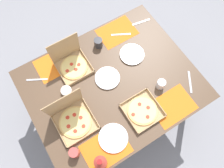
# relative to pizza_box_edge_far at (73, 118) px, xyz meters

# --- Properties ---
(ground_plane) EXTENTS (6.00, 6.00, 0.00)m
(ground_plane) POSITION_rel_pizza_box_edge_far_xyz_m (0.43, 0.10, -0.83)
(ground_plane) COLOR gray
(dining_table) EXTENTS (1.47, 1.18, 0.78)m
(dining_table) POSITION_rel_pizza_box_edge_far_xyz_m (0.43, 0.10, -0.15)
(dining_table) COLOR #3F3328
(dining_table) RESTS_ON ground_plane
(placemat_near_left) EXTENTS (0.36, 0.26, 0.00)m
(placemat_near_left) POSITION_rel_pizza_box_edge_far_xyz_m (0.10, -0.34, -0.05)
(placemat_near_left) COLOR orange
(placemat_near_left) RESTS_ON dining_table
(placemat_near_right) EXTENTS (0.36, 0.26, 0.00)m
(placemat_near_right) POSITION_rel_pizza_box_edge_far_xyz_m (0.76, -0.34, -0.05)
(placemat_near_right) COLOR orange
(placemat_near_right) RESTS_ON dining_table
(placemat_far_left) EXTENTS (0.36, 0.26, 0.00)m
(placemat_far_left) POSITION_rel_pizza_box_edge_far_xyz_m (0.10, 0.54, -0.05)
(placemat_far_left) COLOR orange
(placemat_far_left) RESTS_ON dining_table
(placemat_far_right) EXTENTS (0.36, 0.26, 0.00)m
(placemat_far_right) POSITION_rel_pizza_box_edge_far_xyz_m (0.76, 0.54, -0.05)
(placemat_far_right) COLOR orange
(placemat_far_right) RESTS_ON dining_table
(pizza_box_edge_far) EXTENTS (0.30, 0.31, 0.34)m
(pizza_box_edge_far) POSITION_rel_pizza_box_edge_far_xyz_m (0.00, 0.00, 0.00)
(pizza_box_edge_far) COLOR tan
(pizza_box_edge_far) RESTS_ON dining_table
(pizza_box_center) EXTENTS (0.28, 0.28, 0.31)m
(pizza_box_center) POSITION_rel_pizza_box_edge_far_xyz_m (0.22, 0.44, -0.00)
(pizza_box_center) COLOR tan
(pizza_box_center) RESTS_ON dining_table
(pizza_box_corner_left) EXTENTS (0.29, 0.29, 0.04)m
(pizza_box_corner_left) POSITION_rel_pizza_box_edge_far_xyz_m (0.52, -0.24, -0.04)
(pizza_box_corner_left) COLOR tan
(pizza_box_corner_left) RESTS_ON dining_table
(plate_near_right) EXTENTS (0.24, 0.24, 0.02)m
(plate_near_right) POSITION_rel_pizza_box_edge_far_xyz_m (0.20, -0.30, -0.04)
(plate_near_right) COLOR white
(plate_near_right) RESTS_ON dining_table
(plate_far_left) EXTENTS (0.23, 0.23, 0.02)m
(plate_far_left) POSITION_rel_pizza_box_edge_far_xyz_m (0.75, 0.25, -0.04)
(plate_far_left) COLOR white
(plate_far_left) RESTS_ON dining_table
(plate_far_right) EXTENTS (0.22, 0.22, 0.02)m
(plate_far_right) POSITION_rel_pizza_box_edge_far_xyz_m (0.43, 0.17, -0.04)
(plate_far_right) COLOR white
(plate_far_right) RESTS_ON dining_table
(soda_bottle) EXTENTS (0.09, 0.09, 0.32)m
(soda_bottle) POSITION_rel_pizza_box_edge_far_xyz_m (0.02, -0.42, 0.08)
(soda_bottle) COLOR #B2382D
(soda_bottle) RESTS_ON dining_table
(cup_clear_left) EXTENTS (0.07, 0.07, 0.09)m
(cup_clear_left) POSITION_rel_pizza_box_edge_far_xyz_m (0.78, -0.14, -0.01)
(cup_clear_left) COLOR silver
(cup_clear_left) RESTS_ON dining_table
(cup_dark) EXTENTS (0.07, 0.07, 0.10)m
(cup_dark) POSITION_rel_pizza_box_edge_far_xyz_m (-0.12, -0.24, -0.00)
(cup_dark) COLOR #BF4742
(cup_dark) RESTS_ON dining_table
(cup_clear_right) EXTENTS (0.08, 0.08, 0.09)m
(cup_clear_right) POSITION_rel_pizza_box_edge_far_xyz_m (0.53, 0.50, -0.01)
(cup_clear_right) COLOR #333338
(cup_clear_right) RESTS_ON dining_table
(condiment_bowl) EXTENTS (0.09, 0.09, 0.04)m
(condiment_bowl) POSITION_rel_pizza_box_edge_far_xyz_m (0.06, 0.25, -0.03)
(condiment_bowl) COLOR white
(condiment_bowl) RESTS_ON dining_table
(fork_by_far_left) EXTENTS (0.17, 0.11, 0.00)m
(fork_by_far_left) POSITION_rel_pizza_box_edge_far_xyz_m (-0.11, 0.49, -0.05)
(fork_by_far_left) COLOR #B7B7BC
(fork_by_far_left) RESTS_ON dining_table
(knife_by_near_left) EXTENTS (0.13, 0.19, 0.00)m
(knife_by_near_left) POSITION_rel_pizza_box_edge_far_xyz_m (1.03, -0.25, -0.05)
(knife_by_near_left) COLOR #B7B7BC
(knife_by_near_left) RESTS_ON dining_table
(fork_by_near_right) EXTENTS (0.18, 0.10, 0.00)m
(fork_by_near_right) POSITION_rel_pizza_box_edge_far_xyz_m (0.78, 0.50, -0.05)
(fork_by_near_right) COLOR #B7B7BC
(fork_by_near_right) RESTS_ON dining_table
(fork_by_far_right) EXTENTS (0.19, 0.05, 0.00)m
(fork_by_far_right) POSITION_rel_pizza_box_edge_far_xyz_m (1.03, 0.51, -0.05)
(fork_by_far_right) COLOR #B7B7BC
(fork_by_far_right) RESTS_ON dining_table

